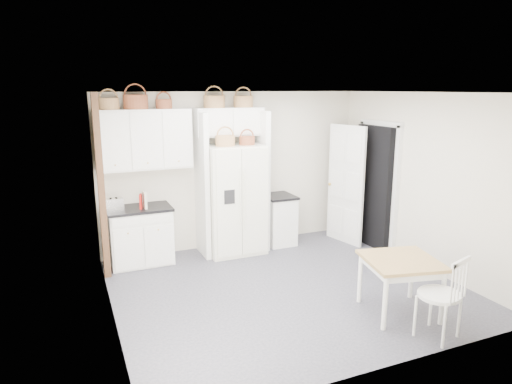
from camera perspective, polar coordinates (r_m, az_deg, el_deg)
name	(u,v)px	position (r m, az deg, el deg)	size (l,w,h in m)	color
floor	(286,288)	(6.35, 3.83, -11.85)	(4.50, 4.50, 0.00)	#302F39
ceiling	(290,93)	(5.77, 4.22, 12.30)	(4.50, 4.50, 0.00)	white
wall_back	(234,170)	(7.73, -2.73, 2.76)	(4.50, 4.50, 0.00)	beige
wall_left	(107,213)	(5.33, -18.12, -2.51)	(4.00, 4.00, 0.00)	beige
wall_right	(423,181)	(7.22, 20.15, 1.26)	(4.00, 4.00, 0.00)	beige
refrigerator	(234,199)	(7.43, -2.82, -0.89)	(0.92, 0.74, 1.78)	white
base_cab_left	(141,237)	(7.26, -14.24, -5.43)	(0.92, 0.58, 0.85)	white
base_cab_right	(279,220)	(7.93, 2.85, -3.58)	(0.47, 0.56, 0.82)	white
dining_table	(399,286)	(5.83, 17.48, -11.14)	(0.82, 0.82, 0.68)	olive
windsor_chair	(439,295)	(5.38, 21.93, -11.82)	(0.48, 0.44, 0.98)	white
counter_left	(139,209)	(7.13, -14.43, -2.03)	(0.96, 0.62, 0.04)	black
counter_right	(279,196)	(7.82, 2.88, -0.55)	(0.51, 0.60, 0.04)	black
toaster	(114,204)	(7.05, -17.34, -1.47)	(0.26, 0.15, 0.18)	silver
cookbook_red	(141,202)	(7.03, -14.21, -1.16)	(0.03, 0.15, 0.22)	#AB120D
cookbook_cream	(145,200)	(7.03, -13.73, -0.98)	(0.04, 0.17, 0.25)	beige
basket_upper_a	(109,104)	(7.00, -17.91, 10.44)	(0.29, 0.29, 0.16)	#9E6748
basket_upper_b	(136,102)	(7.05, -14.81, 10.83)	(0.36, 0.36, 0.21)	brown
basket_upper_c	(164,104)	(7.12, -11.44, 10.74)	(0.24, 0.24, 0.14)	brown
basket_bridge_a	(214,102)	(7.32, -5.24, 11.17)	(0.34, 0.34, 0.19)	#9E6748
basket_bridge_b	(243,102)	(7.49, -1.61, 11.23)	(0.32, 0.32, 0.18)	#9E6748
basket_fridge_a	(225,141)	(7.12, -3.87, 6.42)	(0.31, 0.31, 0.16)	#9E6748
basket_fridge_b	(247,141)	(7.24, -1.13, 6.45)	(0.25, 0.25, 0.13)	brown
upper_cabinet	(144,139)	(7.10, -13.78, 6.40)	(1.40, 0.34, 0.90)	white
bridge_cabinet	(229,122)	(7.42, -3.43, 8.75)	(1.12, 0.34, 0.45)	white
fridge_panel_left	(202,185)	(7.27, -6.77, 0.84)	(0.08, 0.60, 2.30)	white
fridge_panel_right	(261,180)	(7.61, 0.61, 1.47)	(0.08, 0.60, 2.30)	white
trim_post	(101,189)	(6.64, -18.77, 0.41)	(0.09, 0.09, 2.60)	#402511
doorway_void	(375,187)	(7.96, 14.65, 0.63)	(0.18, 0.85, 2.05)	black
door_slab	(346,185)	(8.01, 11.15, 0.89)	(0.80, 0.04, 2.05)	white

